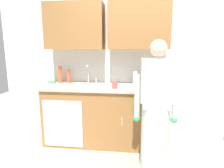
# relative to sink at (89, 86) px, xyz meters

# --- Properties ---
(kitchen_wall_with_uppers) EXTENTS (4.80, 0.44, 2.70)m
(kitchen_wall_with_uppers) POSITION_rel_sink_xyz_m (0.68, 0.29, 0.55)
(kitchen_wall_with_uppers) COLOR silver
(kitchen_wall_with_uppers) RESTS_ON ground
(counter_cabinet) EXTENTS (1.90, 0.62, 0.90)m
(counter_cabinet) POSITION_rel_sink_xyz_m (0.26, -0.01, -0.48)
(counter_cabinet) COLOR brown
(counter_cabinet) RESTS_ON ground
(countertop) EXTENTS (1.96, 0.66, 0.04)m
(countertop) POSITION_rel_sink_xyz_m (0.27, -0.01, -0.01)
(countertop) COLOR #A8A093
(countertop) RESTS_ON counter_cabinet
(sink) EXTENTS (0.50, 0.36, 0.35)m
(sink) POSITION_rel_sink_xyz_m (0.00, 0.00, 0.00)
(sink) COLOR #B7BABF
(sink) RESTS_ON counter_cabinet
(person_at_sink) EXTENTS (0.55, 0.34, 1.62)m
(person_at_sink) POSITION_rel_sink_xyz_m (0.98, -0.60, -0.23)
(person_at_sink) COLOR white
(person_at_sink) RESTS_ON ground
(floor_mat) EXTENTS (0.80, 0.50, 0.01)m
(floor_mat) POSITION_rel_sink_xyz_m (0.63, -0.66, -0.92)
(floor_mat) COLOR gray
(floor_mat) RESTS_ON ground
(bottle_dish_liquid) EXTENTS (0.07, 0.07, 0.25)m
(bottle_dish_liquid) POSITION_rel_sink_xyz_m (1.15, 0.21, 0.14)
(bottle_dish_liquid) COLOR #E05933
(bottle_dish_liquid) RESTS_ON countertop
(bottle_water_tall) EXTENTS (0.06, 0.06, 0.27)m
(bottle_water_tall) POSITION_rel_sink_xyz_m (-0.53, 0.17, 0.15)
(bottle_water_tall) COLOR #E05933
(bottle_water_tall) RESTS_ON countertop
(bottle_soap) EXTENTS (0.06, 0.06, 0.22)m
(bottle_soap) POSITION_rel_sink_xyz_m (-0.39, 0.18, 0.12)
(bottle_soap) COLOR #E05933
(bottle_soap) RESTS_ON countertop
(bottle_water_short) EXTENTS (0.08, 0.08, 0.22)m
(bottle_water_short) POSITION_rel_sink_xyz_m (0.73, 0.17, 0.12)
(bottle_water_short) COLOR silver
(bottle_water_short) RESTS_ON countertop
(bottle_cleaner_spray) EXTENTS (0.07, 0.07, 0.22)m
(bottle_cleaner_spray) POSITION_rel_sink_xyz_m (0.89, 0.20, 0.13)
(bottle_cleaner_spray) COLOR silver
(bottle_cleaner_spray) RESTS_ON countertop
(cup_by_sink) EXTENTS (0.08, 0.08, 0.11)m
(cup_by_sink) POSITION_rel_sink_xyz_m (0.43, -0.19, 0.07)
(cup_by_sink) COLOR #B24C47
(cup_by_sink) RESTS_ON countertop
(knife_on_counter) EXTENTS (0.22, 0.15, 0.01)m
(knife_on_counter) POSITION_rel_sink_xyz_m (-0.37, -0.11, 0.02)
(knife_on_counter) COLOR silver
(knife_on_counter) RESTS_ON countertop
(sponge) EXTENTS (0.11, 0.07, 0.03)m
(sponge) POSITION_rel_sink_xyz_m (-0.66, 0.12, 0.03)
(sponge) COLOR #4CBF4C
(sponge) RESTS_ON countertop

